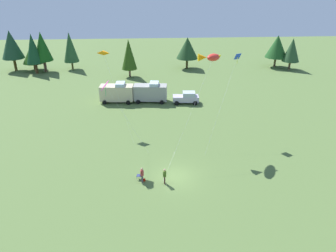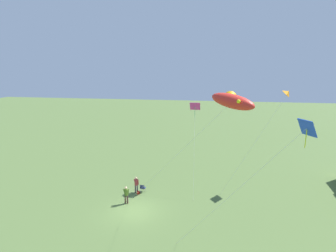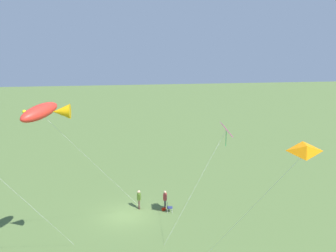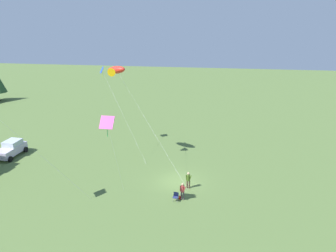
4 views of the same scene
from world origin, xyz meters
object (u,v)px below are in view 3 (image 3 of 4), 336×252
(person_kite_flyer, at_px, (139,198))
(kite_diamond_rainbow, at_px, (225,132))
(person_spectator, at_px, (165,198))
(backpack_on_grass, at_px, (164,209))
(kite_large_fish, at_px, (45,112))
(folding_chair, at_px, (169,207))
(kite_delta_orange, at_px, (306,151))

(person_kite_flyer, relative_size, kite_diamond_rainbow, 0.19)
(person_spectator, bearing_deg, backpack_on_grass, -109.80)
(backpack_on_grass, bearing_deg, person_spectator, -122.30)
(person_spectator, relative_size, kite_large_fish, 0.15)
(person_kite_flyer, height_order, kite_diamond_rainbow, kite_diamond_rainbow)
(folding_chair, height_order, person_spectator, person_spectator)
(person_kite_flyer, bearing_deg, folding_chair, -20.19)
(person_spectator, distance_m, kite_large_fish, 15.30)
(person_kite_flyer, xyz_separation_m, backpack_on_grass, (-2.14, 0.58, -0.91))
(kite_large_fish, bearing_deg, backpack_on_grass, -133.70)
(person_spectator, relative_size, backpack_on_grass, 5.44)
(person_spectator, relative_size, kite_delta_orange, 0.17)
(person_kite_flyer, distance_m, person_spectator, 2.31)
(person_kite_flyer, distance_m, kite_delta_orange, 19.49)
(folding_chair, xyz_separation_m, kite_diamond_rainbow, (-3.41, 5.07, 7.99))
(kite_large_fish, relative_size, kite_delta_orange, 1.09)
(person_kite_flyer, xyz_separation_m, person_spectator, (-2.29, 0.34, 0.00))
(kite_large_fish, bearing_deg, kite_delta_orange, 152.26)
(person_kite_flyer, bearing_deg, person_spectator, -8.10)
(backpack_on_grass, height_order, kite_diamond_rainbow, kite_diamond_rainbow)
(backpack_on_grass, bearing_deg, kite_delta_orange, 108.47)
(person_spectator, distance_m, kite_diamond_rainbow, 10.07)
(person_spectator, height_order, backpack_on_grass, person_spectator)
(folding_chair, distance_m, kite_large_fish, 15.45)
(kite_delta_orange, bearing_deg, kite_large_fish, -27.74)
(folding_chair, bearing_deg, backpack_on_grass, 143.72)
(folding_chair, xyz_separation_m, kite_large_fish, (8.32, 7.92, 10.34))
(person_spectator, bearing_deg, kite_diamond_rainbow, -44.69)
(person_spectator, distance_m, backpack_on_grass, 0.95)
(kite_large_fish, height_order, kite_delta_orange, kite_large_fish)
(person_spectator, bearing_deg, person_kite_flyer, -175.98)
(folding_chair, distance_m, kite_diamond_rainbow, 10.06)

